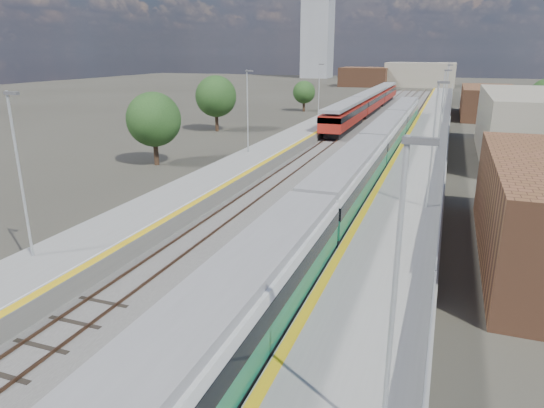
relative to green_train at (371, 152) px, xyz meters
The scene contains 11 objects.
ground 17.46m from the green_train, 94.96° to the left, with size 320.00×320.00×0.00m, color #47443A.
ballast_bed 20.23m from the green_train, 100.74° to the left, with size 10.50×155.00×0.06m, color #565451.
tracks 21.77m from the green_train, 98.36° to the left, with size 8.96×160.00×0.17m.
platform_right 20.18m from the green_train, 79.17° to the left, with size 4.70×155.00×8.52m.
platform_left 22.45m from the green_train, 118.09° to the left, with size 4.30×155.00×8.52m.
buildings 108.02m from the green_train, 100.50° to the left, with size 72.00×185.50×40.00m.
green_train is the anchor object (origin of this frame).
red_train 43.37m from the green_train, 99.29° to the left, with size 2.83×57.39×3.57m.
tree_a 19.60m from the green_train, behind, with size 4.93×4.93×6.68m.
tree_b 28.91m from the green_train, 142.69° to the left, with size 5.32×5.32×7.21m.
tree_c 46.78m from the green_train, 113.20° to the left, with size 3.90×3.90×5.29m.
Camera 1 is at (7.31, -7.71, 10.06)m, focal length 32.00 mm.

